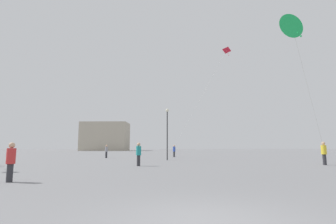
# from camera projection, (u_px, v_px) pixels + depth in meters

# --- Properties ---
(ground_plane) EXTENTS (300.00, 300.00, 0.00)m
(ground_plane) POSITION_uv_depth(u_px,v_px,m) (205.00, 223.00, 4.91)
(ground_plane) COLOR slate
(person_in_yellow) EXTENTS (0.40, 0.40, 1.82)m
(person_in_yellow) POSITION_uv_depth(u_px,v_px,m) (324.00, 152.00, 20.58)
(person_in_yellow) COLOR #2D2D33
(person_in_yellow) RESTS_ON ground_plane
(person_in_teal) EXTENTS (0.38, 0.38, 1.73)m
(person_in_teal) POSITION_uv_depth(u_px,v_px,m) (139.00, 153.00, 19.54)
(person_in_teal) COLOR #2D2D33
(person_in_teal) RESTS_ON ground_plane
(person_in_grey) EXTENTS (0.36, 0.36, 1.67)m
(person_in_grey) POSITION_uv_depth(u_px,v_px,m) (106.00, 151.00, 33.13)
(person_in_grey) COLOR #2D2D33
(person_in_grey) RESTS_ON ground_plane
(person_in_red) EXTENTS (0.35, 0.35, 1.61)m
(person_in_red) POSITION_uv_depth(u_px,v_px,m) (11.00, 160.00, 10.69)
(person_in_red) COLOR #2D2D33
(person_in_red) RESTS_ON ground_plane
(person_in_blue) EXTENTS (0.36, 0.36, 1.67)m
(person_in_blue) POSITION_uv_depth(u_px,v_px,m) (174.00, 150.00, 36.21)
(person_in_blue) COLOR #2D2D33
(person_in_blue) RESTS_ON ground_plane
(kite_emerald_diamond) EXTENTS (6.79, 8.26, 7.12)m
(kite_emerald_diamond) POSITION_uv_depth(u_px,v_px,m) (292.00, 26.00, 13.81)
(kite_emerald_diamond) COLOR green
(kite_crimson_delta) EXTENTS (7.88, 2.50, 13.82)m
(kite_crimson_delta) POSITION_uv_depth(u_px,v_px,m) (225.00, 54.00, 36.37)
(kite_crimson_delta) COLOR red
(building_left_hall) EXTENTS (16.73, 11.36, 10.06)m
(building_left_hall) POSITION_uv_depth(u_px,v_px,m) (105.00, 137.00, 94.08)
(building_left_hall) COLOR #B2A893
(building_left_hall) RESTS_ON ground_plane
(lamppost_east) EXTENTS (0.36, 0.36, 5.56)m
(lamppost_east) POSITION_uv_depth(u_px,v_px,m) (167.00, 126.00, 28.24)
(lamppost_east) COLOR #2D2D30
(lamppost_east) RESTS_ON ground_plane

